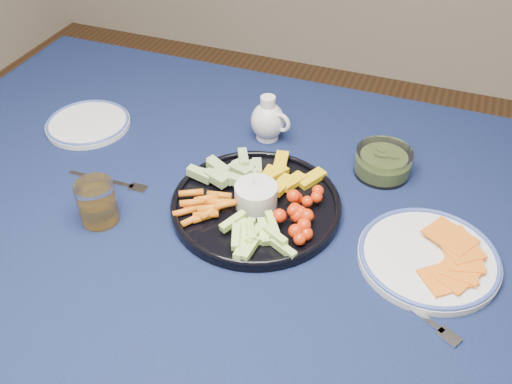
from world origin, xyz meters
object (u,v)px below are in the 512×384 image
(crudite_platter, at_px, (255,202))
(creamer_pitcher, at_px, (268,121))
(side_plate_extra, at_px, (88,123))
(dining_table, at_px, (272,259))
(pickle_bowl, at_px, (383,163))
(juice_tumbler, at_px, (98,205))
(cheese_plate, at_px, (429,256))

(crudite_platter, xyz_separation_m, creamer_pitcher, (-0.06, 0.23, 0.03))
(crudite_platter, distance_m, side_plate_extra, 0.47)
(dining_table, relative_size, pickle_bowl, 14.71)
(pickle_bowl, distance_m, juice_tumbler, 0.56)
(juice_tumbler, bearing_deg, side_plate_extra, 127.46)
(pickle_bowl, relative_size, side_plate_extra, 0.61)
(dining_table, relative_size, cheese_plate, 6.96)
(cheese_plate, bearing_deg, dining_table, -177.31)
(juice_tumbler, height_order, side_plate_extra, juice_tumbler)
(creamer_pitcher, xyz_separation_m, pickle_bowl, (0.26, -0.04, -0.02))
(cheese_plate, bearing_deg, crudite_platter, 176.67)
(creamer_pitcher, xyz_separation_m, cheese_plate, (0.38, -0.25, -0.03))
(dining_table, height_order, crudite_platter, crudite_platter)
(pickle_bowl, bearing_deg, dining_table, -124.15)
(dining_table, xyz_separation_m, cheese_plate, (0.28, 0.01, 0.10))
(cheese_plate, distance_m, side_plate_extra, 0.79)
(creamer_pitcher, distance_m, cheese_plate, 0.46)
(juice_tumbler, relative_size, side_plate_extra, 0.44)
(dining_table, height_order, juice_tumbler, juice_tumbler)
(crudite_platter, distance_m, juice_tumbler, 0.29)
(pickle_bowl, distance_m, side_plate_extra, 0.66)
(pickle_bowl, height_order, side_plate_extra, pickle_bowl)
(creamer_pitcher, height_order, pickle_bowl, creamer_pitcher)
(crudite_platter, distance_m, creamer_pitcher, 0.24)
(pickle_bowl, bearing_deg, cheese_plate, -60.18)
(crudite_platter, xyz_separation_m, cheese_plate, (0.32, -0.02, -0.01))
(pickle_bowl, relative_size, cheese_plate, 0.47)
(dining_table, relative_size, crudite_platter, 5.22)
(pickle_bowl, bearing_deg, juice_tumbler, -144.76)
(crudite_platter, distance_m, cheese_plate, 0.32)
(crudite_platter, height_order, juice_tumbler, crudite_platter)
(pickle_bowl, xyz_separation_m, juice_tumbler, (-0.46, -0.32, 0.01))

